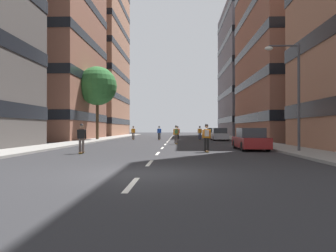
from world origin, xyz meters
TOP-DOWN VIEW (x-y plane):
  - ground_plane at (0.00, 23.69)m, footprint 142.16×142.16m
  - sidewalk_left at (-8.84, 26.65)m, footprint 2.84×65.16m
  - sidewalk_right at (8.84, 26.65)m, footprint 2.84×65.16m
  - lane_markings at (0.00, 25.50)m, footprint 0.16×57.20m
  - building_left_mid at (-17.94, 29.76)m, footprint 15.47×16.27m
  - building_left_far at (-17.94, 51.16)m, footprint 15.47×19.07m
  - building_right_mid at (17.94, 29.76)m, footprint 15.47×18.75m
  - building_right_far at (17.94, 51.16)m, footprint 15.47×19.31m
  - parked_car_near at (6.22, 11.28)m, footprint 1.82×4.40m
  - parked_car_mid at (6.22, 27.67)m, footprint 1.82×4.40m
  - parked_car_far at (6.22, 34.73)m, footprint 1.82×4.40m
  - street_tree_near at (-8.84, 27.27)m, footprint 4.79×4.79m
  - streetlamp_right at (8.19, 8.71)m, footprint 2.13×0.30m
  - skater_0 at (1.09, 28.08)m, footprint 0.53×0.90m
  - skater_1 at (3.87, 28.26)m, footprint 0.53×0.90m
  - skater_2 at (-4.76, 29.81)m, footprint 0.57×0.92m
  - skater_3 at (-4.51, 7.77)m, footprint 0.55×0.92m
  - skater_4 at (3.00, 9.08)m, footprint 0.53×0.90m
  - skater_5 at (0.99, 18.68)m, footprint 0.56×0.92m
  - skater_6 at (-1.28, 29.12)m, footprint 0.56×0.92m

SIDE VIEW (x-z plane):
  - ground_plane at x=0.00m, z-range 0.00..0.00m
  - lane_markings at x=0.00m, z-range 0.00..0.01m
  - sidewalk_left at x=-8.84m, z-range 0.00..0.14m
  - sidewalk_right at x=8.84m, z-range 0.00..0.14m
  - parked_car_near at x=6.22m, z-range -0.06..1.46m
  - parked_car_mid at x=6.22m, z-range -0.06..1.46m
  - parked_car_far at x=6.22m, z-range -0.06..1.46m
  - skater_0 at x=1.09m, z-range 0.10..1.87m
  - skater_1 at x=3.87m, z-range 0.10..1.87m
  - skater_2 at x=-4.76m, z-range 0.10..1.87m
  - skater_3 at x=-4.51m, z-range 0.10..1.87m
  - skater_6 at x=-1.28m, z-range 0.10..1.87m
  - skater_4 at x=3.00m, z-range 0.13..1.90m
  - skater_5 at x=0.99m, z-range 0.13..1.90m
  - streetlamp_right at x=8.19m, z-range 0.89..7.39m
  - street_tree_near at x=-8.84m, z-range 2.22..11.21m
  - building_right_mid at x=17.94m, z-range 0.09..23.25m
  - building_right_far at x=17.94m, z-range 0.09..25.67m
  - building_left_mid at x=-17.94m, z-range 0.09..34.48m
  - building_left_far at x=-17.94m, z-range 0.09..37.70m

